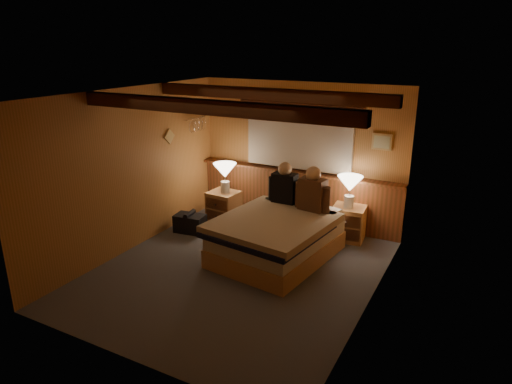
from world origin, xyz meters
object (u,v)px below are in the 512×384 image
Objects in this scene: lamp_right at (350,186)px; person_left at (285,186)px; lamp_left at (225,172)px; person_right at (313,192)px; nightstand_left at (224,207)px; nightstand_right at (348,223)px; bed at (276,237)px; duffel_bag at (190,223)px.

lamp_right is 0.77× the size of person_left.
lamp_left is 0.75× the size of person_right.
lamp_right is at bearing 10.52° from nightstand_left.
bed is at bearing -127.69° from nightstand_right.
nightstand_right is (2.15, 0.28, 0.00)m from nightstand_left.
duffel_bag is (-1.49, -0.47, -0.73)m from person_left.
nightstand_right is 0.63m from lamp_right.
nightstand_right is 0.79× the size of person_right.
bed is at bearing -74.10° from person_left.
lamp_left and lamp_right have the same top height.
duffel_bag is at bearing -179.26° from bed.
nightstand_right is 1.03× the size of duffel_bag.
person_right reaches higher than duffel_bag.
person_left reaches higher than lamp_left.
nightstand_right is 1.06× the size of lamp_left.
person_right reaches higher than person_left.
duffel_bag is (-1.67, 0.20, -0.17)m from bed.
bed is 1.73m from lamp_left.
nightstand_left is 1.03× the size of duffel_bag.
person_right is at bearing 66.96° from bed.
nightstand_right is 0.82× the size of person_left.
duffel_bag is (-0.25, -0.66, -0.12)m from nightstand_left.
duffel_bag is at bearing -163.84° from nightstand_right.
nightstand_left is 0.81× the size of person_left.
person_right is (-0.40, -0.59, 0.63)m from nightstand_right.
nightstand_right is 1.19m from person_left.
duffel_bag is (-1.99, -0.35, -0.74)m from person_right.
lamp_right is 2.66m from duffel_bag.
lamp_right is (-0.01, -0.04, 0.63)m from nightstand_right.
duffel_bag is at bearing -159.26° from lamp_right.
person_left reaches higher than nightstand_left.
duffel_bag is at bearing -113.68° from lamp_left.
lamp_left is 0.98× the size of duffel_bag.
nightstand_left is 1.40m from person_left.
person_right is (-0.39, -0.56, -0.00)m from lamp_right.
duffel_bag is (-0.29, -0.66, -0.75)m from lamp_left.
nightstand_left is 0.63m from lamp_left.
person_left is 1.72m from duffel_bag.
lamp_right is (0.71, 1.10, 0.58)m from bed.
bed is 1.35m from nightstand_right.
lamp_left is 1.73m from person_right.
nightstand_left is 2.16m from nightstand_right.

